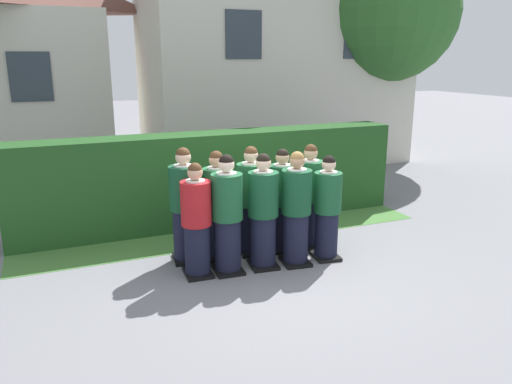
% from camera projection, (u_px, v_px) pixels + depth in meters
% --- Properties ---
extents(ground_plane, '(60.00, 60.00, 0.00)m').
position_uv_depth(ground_plane, '(264.00, 266.00, 7.31)').
color(ground_plane, slate).
extents(student_in_red_blazer, '(0.42, 0.47, 1.60)m').
position_uv_depth(student_in_red_blazer, '(197.00, 223.00, 6.85)').
color(student_in_red_blazer, black).
rests_on(student_in_red_blazer, ground).
extents(student_front_row_1, '(0.44, 0.51, 1.69)m').
position_uv_depth(student_front_row_1, '(227.00, 217.00, 6.95)').
color(student_front_row_1, black).
rests_on(student_front_row_1, ground).
extents(student_front_row_2, '(0.44, 0.55, 1.66)m').
position_uv_depth(student_front_row_2, '(263.00, 214.00, 7.13)').
color(student_front_row_2, black).
rests_on(student_front_row_2, ground).
extents(student_front_row_3, '(0.45, 0.53, 1.67)m').
position_uv_depth(student_front_row_3, '(296.00, 211.00, 7.24)').
color(student_front_row_3, black).
rests_on(student_front_row_3, ground).
extents(student_front_row_4, '(0.42, 0.49, 1.57)m').
position_uv_depth(student_front_row_4, '(327.00, 210.00, 7.45)').
color(student_front_row_4, black).
rests_on(student_front_row_4, ground).
extents(student_rear_row_0, '(0.45, 0.53, 1.71)m').
position_uv_depth(student_rear_row_0, '(185.00, 208.00, 7.35)').
color(student_rear_row_0, black).
rests_on(student_rear_row_0, ground).
extents(student_rear_row_1, '(0.43, 0.49, 1.64)m').
position_uv_depth(student_rear_row_1, '(217.00, 208.00, 7.48)').
color(student_rear_row_1, black).
rests_on(student_rear_row_1, ground).
extents(student_rear_row_2, '(0.44, 0.52, 1.67)m').
position_uv_depth(student_rear_row_2, '(251.00, 203.00, 7.64)').
color(student_rear_row_2, black).
rests_on(student_rear_row_2, ground).
extents(student_rear_row_3, '(0.43, 0.51, 1.61)m').
position_uv_depth(student_rear_row_3, '(282.00, 203.00, 7.77)').
color(student_rear_row_3, black).
rests_on(student_rear_row_3, ground).
extents(student_rear_row_4, '(0.43, 0.50, 1.65)m').
position_uv_depth(student_rear_row_4, '(309.00, 198.00, 7.93)').
color(student_rear_row_4, black).
rests_on(student_rear_row_4, ground).
extents(hedge, '(7.00, 0.70, 1.65)m').
position_uv_depth(hedge, '(214.00, 178.00, 9.08)').
color(hedge, '#214C1E').
rests_on(hedge, ground).
extents(school_building_annex, '(7.55, 3.45, 7.69)m').
position_uv_depth(school_building_annex, '(276.00, 19.00, 13.68)').
color(school_building_annex, beige).
rests_on(school_building_annex, ground).
extents(oak_tree_right, '(3.79, 3.79, 6.03)m').
position_uv_depth(oak_tree_right, '(388.00, 11.00, 13.63)').
color(oak_tree_right, brown).
rests_on(oak_tree_right, ground).
extents(lawn_strip, '(7.00, 0.90, 0.01)m').
position_uv_depth(lawn_strip, '(230.00, 235.00, 8.58)').
color(lawn_strip, '#477A38').
rests_on(lawn_strip, ground).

